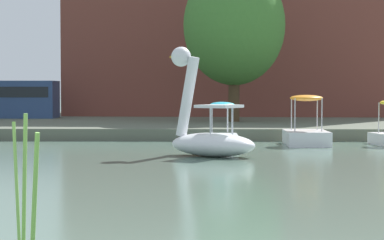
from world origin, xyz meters
The scene contains 7 objects.
shore_bank_far centered at (0.00, 31.65, 0.21)m, with size 121.94×20.96×0.42m, color #5B6051.
swan_boat centered at (1.41, 15.34, 0.64)m, with size 2.72×2.27×2.93m.
pedal_boat_orange centered at (4.54, 19.48, 0.45)m, with size 1.34×2.21×1.61m.
pedal_boat_cyan centered at (1.85, 19.44, 0.40)m, with size 0.99×1.85×1.38m.
tree_broadleaf_left centered at (2.49, 27.52, 4.52)m, with size 5.71×5.78×6.70m.
parked_van centered at (-8.45, 31.33, 1.39)m, with size 4.98×1.77×1.80m.
apartment_block centered at (3.20, 37.10, 6.68)m, with size 18.20×8.42×12.52m, color brown.
Camera 1 is at (1.44, -4.20, 1.74)m, focal length 69.14 mm.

